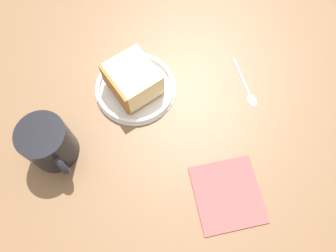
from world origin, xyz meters
TOP-DOWN VIEW (x-y plane):
  - ground_plane at (0.00, 0.00)cm, footprint 148.46×148.46cm
  - small_plate at (-4.64, 5.67)cm, footprint 16.99×16.99cm
  - cake_slice at (-4.82, 5.47)cm, footprint 13.01×12.95cm
  - tea_mug at (-15.96, -11.12)cm, footprint 10.21×9.49cm
  - teaspoon at (18.63, 10.19)cm, footprint 7.17×11.47cm
  - folded_napkin at (17.69, -11.98)cm, footprint 16.33×16.73cm

SIDE VIEW (x-z plane):
  - ground_plane at x=0.00cm, z-range -3.59..0.00cm
  - folded_napkin at x=17.69cm, z-range 0.00..0.60cm
  - teaspoon at x=18.63cm, z-range -0.05..0.75cm
  - small_plate at x=-4.64cm, z-range -0.01..1.64cm
  - cake_slice at x=-4.82cm, z-range 0.77..7.25cm
  - tea_mug at x=-15.96cm, z-range 0.10..9.66cm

